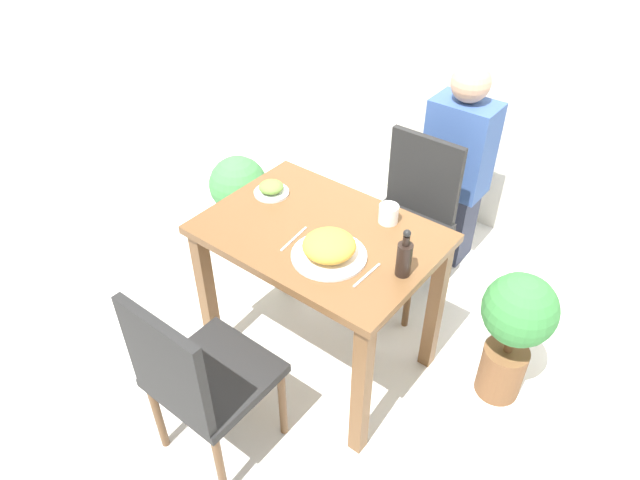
# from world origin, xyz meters

# --- Properties ---
(ground_plane) EXTENTS (16.00, 16.00, 0.00)m
(ground_plane) POSITION_xyz_m (0.00, 0.00, 0.00)
(ground_plane) COLOR silver
(wall_back) EXTENTS (8.00, 0.05, 2.60)m
(wall_back) POSITION_xyz_m (0.00, 1.53, 1.30)
(wall_back) COLOR beige
(wall_back) RESTS_ON ground_plane
(dining_table) EXTENTS (0.96, 0.68, 0.78)m
(dining_table) POSITION_xyz_m (0.00, 0.00, 0.64)
(dining_table) COLOR brown
(dining_table) RESTS_ON ground_plane
(chair_near) EXTENTS (0.42, 0.42, 0.88)m
(chair_near) POSITION_xyz_m (-0.04, -0.69, 0.49)
(chair_near) COLOR black
(chair_near) RESTS_ON ground_plane
(chair_far) EXTENTS (0.42, 0.42, 0.88)m
(chair_far) POSITION_xyz_m (0.04, 0.70, 0.49)
(chair_far) COLOR black
(chair_far) RESTS_ON ground_plane
(food_plate) EXTENTS (0.30, 0.30, 0.10)m
(food_plate) POSITION_xyz_m (0.13, -0.11, 0.83)
(food_plate) COLOR white
(food_plate) RESTS_ON dining_table
(side_plate) EXTENTS (0.16, 0.16, 0.06)m
(side_plate) POSITION_xyz_m (-0.34, 0.08, 0.81)
(side_plate) COLOR white
(side_plate) RESTS_ON dining_table
(drink_cup) EXTENTS (0.08, 0.08, 0.08)m
(drink_cup) POSITION_xyz_m (0.19, 0.22, 0.82)
(drink_cup) COLOR white
(drink_cup) RESTS_ON dining_table
(sauce_bottle) EXTENTS (0.06, 0.06, 0.21)m
(sauce_bottle) POSITION_xyz_m (0.41, -0.02, 0.86)
(sauce_bottle) COLOR black
(sauce_bottle) RESTS_ON dining_table
(fork_utensil) EXTENTS (0.03, 0.18, 0.00)m
(fork_utensil) POSITION_xyz_m (-0.05, -0.11, 0.78)
(fork_utensil) COLOR silver
(fork_utensil) RESTS_ON dining_table
(spoon_utensil) EXTENTS (0.01, 0.16, 0.00)m
(spoon_utensil) POSITION_xyz_m (0.31, -0.11, 0.78)
(spoon_utensil) COLOR silver
(spoon_utensil) RESTS_ON dining_table
(potted_plant_left) EXTENTS (0.32, 0.32, 0.65)m
(potted_plant_left) POSITION_xyz_m (-0.84, 0.35, 0.39)
(potted_plant_left) COLOR brown
(potted_plant_left) RESTS_ON ground_plane
(potted_plant_right) EXTENTS (0.31, 0.31, 0.68)m
(potted_plant_right) POSITION_xyz_m (0.77, 0.35, 0.42)
(potted_plant_right) COLOR brown
(potted_plant_right) RESTS_ON ground_plane
(person_figure) EXTENTS (0.34, 0.22, 1.17)m
(person_figure) POSITION_xyz_m (0.08, 1.11, 0.58)
(person_figure) COLOR #2D3347
(person_figure) RESTS_ON ground_plane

